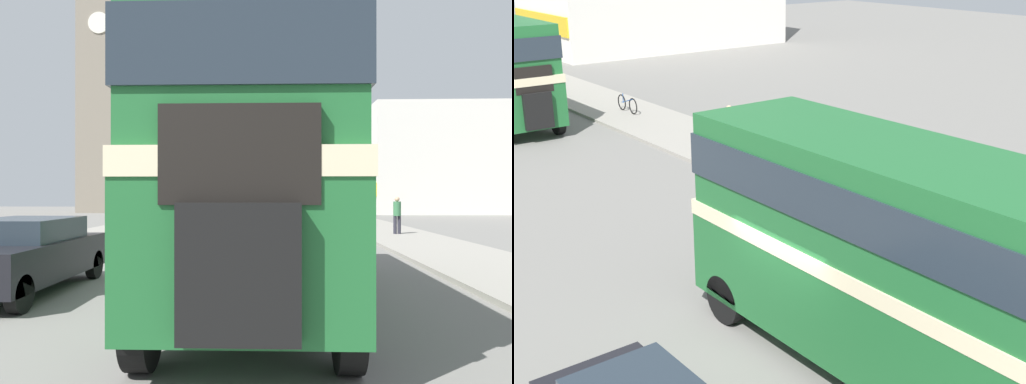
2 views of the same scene
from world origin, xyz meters
The scene contains 5 objects.
ground_plane centered at (0.00, 0.00, 0.00)m, with size 120.00×120.00×0.00m, color slate.
sidewalk_right centered at (6.75, 0.00, 0.06)m, with size 3.50×120.00×0.12m.
double_decker_bus centered at (0.81, -1.92, 2.48)m, with size 2.56×9.35×4.18m.
pedestrian_walking centered at (6.71, 11.52, 1.06)m, with size 0.34×0.34×1.67m.
bicycle_on_pavement centered at (6.75, 19.39, 0.48)m, with size 0.05×1.76×0.78m.
Camera 2 is at (-7.56, -8.78, 7.27)m, focal length 50.00 mm.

